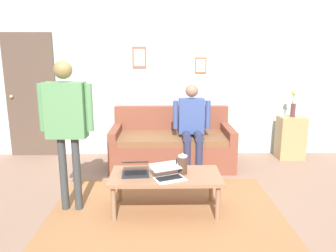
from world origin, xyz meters
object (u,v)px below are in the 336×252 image
object	(u,v)px
couch	(172,146)
coffee_table	(166,178)
person_standing	(66,117)
laptop_left	(168,174)
flower_vase	(293,106)
person_seated	(192,122)
laptop_center	(135,170)
side_shelf	(291,138)
interior_door	(31,96)
french_press	(183,164)

from	to	relation	value
couch	coffee_table	xyz separation A→B (m)	(0.12, 1.52, 0.07)
person_standing	laptop_left	bearing A→B (deg)	172.15
flower_vase	person_seated	size ratio (longest dim) A/B	0.33
laptop_center	side_shelf	size ratio (longest dim) A/B	0.46
interior_door	french_press	size ratio (longest dim) A/B	8.65
laptop_left	french_press	size ratio (longest dim) A/B	1.76
laptop_center	french_press	world-z (taller)	french_press
french_press	side_shelf	bearing A→B (deg)	-136.96
side_shelf	french_press	bearing A→B (deg)	43.04
flower_vase	person_seated	world-z (taller)	person_seated
person_standing	interior_door	bearing A→B (deg)	-60.01
interior_door	person_seated	xyz separation A→B (m)	(-2.62, 0.77, -0.30)
laptop_left	french_press	distance (m)	0.22
side_shelf	person_seated	bearing A→B (deg)	16.89
french_press	person_seated	size ratio (longest dim) A/B	0.19
coffee_table	interior_door	bearing A→B (deg)	-42.89
laptop_left	side_shelf	bearing A→B (deg)	-137.21
french_press	laptop_left	bearing A→B (deg)	39.66
side_shelf	flower_vase	bearing A→B (deg)	-8.27
side_shelf	couch	bearing A→B (deg)	8.28
laptop_center	interior_door	bearing A→B (deg)	-47.13
interior_door	couch	world-z (taller)	interior_door
laptop_left	person_standing	world-z (taller)	person_standing
flower_vase	couch	bearing A→B (deg)	8.31
side_shelf	flower_vase	size ratio (longest dim) A/B	1.66
interior_door	flower_vase	bearing A→B (deg)	176.64
laptop_center	flower_vase	distance (m)	3.04
interior_door	laptop_left	bearing A→B (deg)	135.99
interior_door	laptop_center	distance (m)	2.83
laptop_center	person_standing	distance (m)	0.93
french_press	side_shelf	size ratio (longest dim) A/B	0.34
laptop_center	person_standing	bearing A→B (deg)	-0.95
french_press	side_shelf	distance (m)	2.62
interior_door	couch	xyz separation A→B (m)	(-2.33, 0.54, -0.72)
flower_vase	person_standing	xyz separation A→B (m)	(3.14, 1.77, 0.17)
interior_door	french_press	distance (m)	3.19
coffee_table	french_press	bearing A→B (deg)	-172.64
interior_door	side_shelf	bearing A→B (deg)	176.63
laptop_center	coffee_table	bearing A→B (deg)	175.15
interior_door	person_seated	size ratio (longest dim) A/B	1.60
interior_door	person_standing	xyz separation A→B (m)	(-1.17, 2.02, 0.03)
french_press	flower_vase	xyz separation A→B (m)	(-1.90, -1.78, 0.36)
flower_vase	person_standing	bearing A→B (deg)	29.33
laptop_center	person_standing	world-z (taller)	person_standing
french_press	person_standing	bearing A→B (deg)	-0.73
couch	french_press	distance (m)	1.51
french_press	couch	bearing A→B (deg)	-87.25
french_press	person_standing	xyz separation A→B (m)	(1.24, -0.02, 0.53)
french_press	side_shelf	world-z (taller)	side_shelf
french_press	person_seated	bearing A→B (deg)	-99.53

